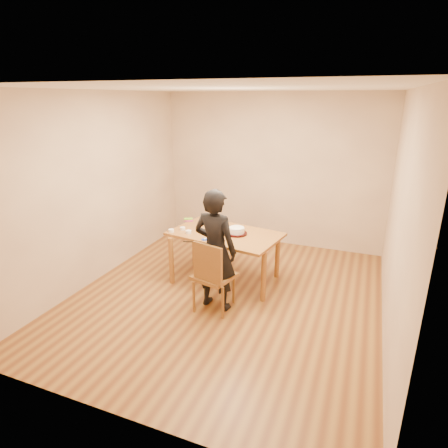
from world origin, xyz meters
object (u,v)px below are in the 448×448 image
at_px(dining_chair, 214,276).
at_px(dining_table, 225,234).
at_px(cake_plate, 237,233).
at_px(cake, 237,230).
at_px(person, 215,250).

bearing_deg(dining_chair, dining_table, 115.55).
relative_size(cake_plate, cake, 1.35).
distance_m(dining_table, dining_chair, 0.84).
bearing_deg(cake, dining_chair, -91.47).
height_order(dining_chair, person, person).
height_order(dining_table, person, person).
bearing_deg(cake, dining_table, -176.74).
bearing_deg(person, cake, -84.23).
relative_size(cake_plate, person, 0.19).
distance_m(dining_chair, cake, 0.86).
relative_size(dining_table, dining_chair, 3.35).
distance_m(cake_plate, cake, 0.05).
bearing_deg(cake_plate, dining_chair, -91.47).
xyz_separation_m(cake_plate, person, (-0.02, -0.74, 0.03)).
bearing_deg(cake, cake_plate, 0.00).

